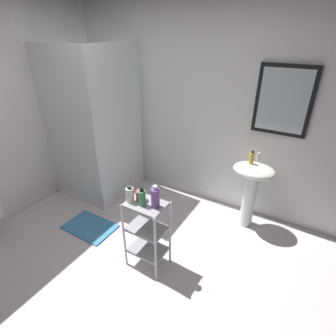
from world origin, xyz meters
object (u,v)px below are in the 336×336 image
storage_cart (147,229)px  body_wash_bottle_green (142,198)px  rinse_cup (140,195)px  bath_mat (90,227)px  conditioner_bottle_purple (155,198)px  pedestal_sink (252,183)px  lotion_bottle_white (130,195)px  hand_soap_bottle (252,158)px  shower_stall (99,162)px

storage_cart → body_wash_bottle_green: bearing=-110.7°
rinse_cup → storage_cart: bearing=-17.6°
body_wash_bottle_green → rinse_cup: (-0.06, 0.06, -0.03)m
bath_mat → conditioner_bottle_purple: bearing=-4.3°
storage_cart → rinse_cup: size_ratio=7.79×
pedestal_sink → conditioner_bottle_purple: 1.28m
conditioner_bottle_purple → lotion_bottle_white: (-0.24, -0.05, -0.02)m
hand_soap_bottle → lotion_bottle_white: (-0.76, -1.18, -0.06)m
pedestal_sink → lotion_bottle_white: (-0.81, -1.16, 0.23)m
bath_mat → rinse_cup: bearing=-4.0°
hand_soap_bottle → rinse_cup: (-0.70, -1.11, -0.09)m
lotion_bottle_white → bath_mat: bearing=170.8°
hand_soap_bottle → lotion_bottle_white: 1.40m
storage_cart → rinse_cup: rinse_cup is taller
shower_stall → storage_cart: (1.35, -0.78, -0.03)m
hand_soap_bottle → conditioner_bottle_purple: 1.24m
lotion_bottle_white → shower_stall: bearing=145.8°
body_wash_bottle_green → conditioner_bottle_purple: bearing=17.9°
lotion_bottle_white → rinse_cup: size_ratio=1.74×
pedestal_sink → hand_soap_bottle: 0.30m
shower_stall → lotion_bottle_white: bearing=-34.2°
body_wash_bottle_green → bath_mat: size_ratio=0.30×
body_wash_bottle_green → lotion_bottle_white: bearing=-174.4°
lotion_bottle_white → pedestal_sink: bearing=54.9°
shower_stall → hand_soap_bottle: bearing=10.1°
storage_cart → body_wash_bottle_green: size_ratio=4.04×
pedestal_sink → bath_mat: (-1.59, -1.03, -0.57)m
pedestal_sink → lotion_bottle_white: lotion_bottle_white is taller
shower_stall → conditioner_bottle_purple: (1.46, -0.78, 0.37)m
storage_cart → hand_soap_bottle: hand_soap_bottle is taller
body_wash_bottle_green → pedestal_sink: bearing=59.0°
conditioner_bottle_purple → bath_mat: size_ratio=0.36×
storage_cart → hand_soap_bottle: (0.63, 1.13, 0.44)m
body_wash_bottle_green → bath_mat: 1.22m
shower_stall → conditioner_bottle_purple: bearing=-28.0°
shower_stall → pedestal_sink: shower_stall is taller
hand_soap_bottle → lotion_bottle_white: hand_soap_bottle is taller
bath_mat → body_wash_bottle_green: bearing=-7.2°
hand_soap_bottle → rinse_cup: size_ratio=1.62×
shower_stall → pedestal_sink: 2.06m
rinse_cup → body_wash_bottle_green: bearing=-42.3°
body_wash_bottle_green → lotion_bottle_white: 0.13m
hand_soap_bottle → pedestal_sink: bearing=-18.4°
rinse_cup → lotion_bottle_white: bearing=-133.5°
conditioner_bottle_purple → rinse_cup: bearing=174.1°
body_wash_bottle_green → hand_soap_bottle: bearing=61.3°
pedestal_sink → storage_cart: (-0.68, -1.12, -0.14)m
rinse_cup → bath_mat: bearing=176.0°
shower_stall → body_wash_bottle_green: 1.61m
storage_cart → rinse_cup: 0.36m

